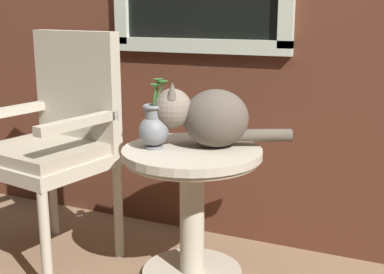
{
  "coord_description": "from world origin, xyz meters",
  "views": [
    {
      "loc": [
        0.95,
        -1.72,
        1.15
      ],
      "look_at": [
        0.09,
        0.19,
        0.64
      ],
      "focal_mm": 48.39,
      "sensor_mm": 36.0,
      "label": 1
    }
  ],
  "objects_px": {
    "cat": "(208,116)",
    "pewter_vase_with_ivy": "(154,126)",
    "wicker_chair": "(57,135)",
    "wicker_side_table": "(192,189)"
  },
  "relations": [
    {
      "from": "wicker_side_table",
      "to": "pewter_vase_with_ivy",
      "type": "xyz_separation_m",
      "value": [
        -0.15,
        -0.06,
        0.27
      ]
    },
    {
      "from": "wicker_side_table",
      "to": "cat",
      "type": "bearing_deg",
      "value": 50.18
    },
    {
      "from": "pewter_vase_with_ivy",
      "to": "cat",
      "type": "bearing_deg",
      "value": 31.69
    },
    {
      "from": "cat",
      "to": "pewter_vase_with_ivy",
      "type": "bearing_deg",
      "value": -148.31
    },
    {
      "from": "wicker_side_table",
      "to": "wicker_chair",
      "type": "bearing_deg",
      "value": -174.6
    },
    {
      "from": "cat",
      "to": "pewter_vase_with_ivy",
      "type": "distance_m",
      "value": 0.23
    },
    {
      "from": "wicker_side_table",
      "to": "cat",
      "type": "distance_m",
      "value": 0.32
    },
    {
      "from": "cat",
      "to": "wicker_side_table",
      "type": "bearing_deg",
      "value": -129.82
    },
    {
      "from": "wicker_chair",
      "to": "cat",
      "type": "distance_m",
      "value": 0.72
    },
    {
      "from": "wicker_chair",
      "to": "cat",
      "type": "xyz_separation_m",
      "value": [
        0.7,
        0.12,
        0.13
      ]
    }
  ]
}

